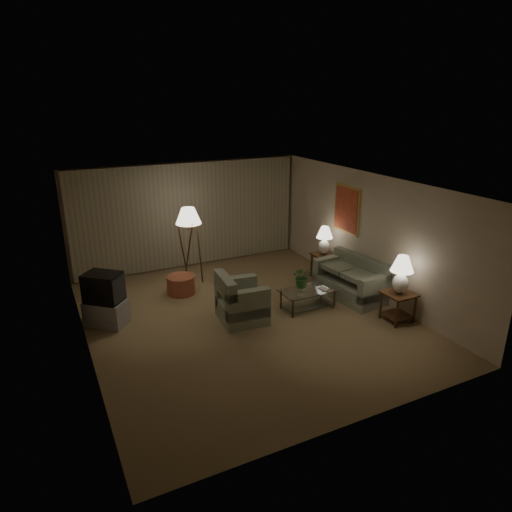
{
  "coord_description": "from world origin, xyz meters",
  "views": [
    {
      "loc": [
        -3.47,
        -7.51,
        4.25
      ],
      "look_at": [
        0.53,
        0.6,
        1.05
      ],
      "focal_mm": 32.0,
      "sensor_mm": 36.0,
      "label": 1
    }
  ],
  "objects_px": {
    "armchair": "(242,302)",
    "coffee_table": "(308,296)",
    "side_table_far": "(323,261)",
    "sofa": "(350,282)",
    "side_table_near": "(398,302)",
    "crt_tv": "(103,287)",
    "tv_cabinet": "(106,313)",
    "table_lamp_far": "(325,238)",
    "ottoman": "(181,285)",
    "vase": "(302,288)",
    "floor_lamp": "(190,244)",
    "table_lamp_near": "(402,271)"
  },
  "relations": [
    {
      "from": "side_table_far",
      "to": "tv_cabinet",
      "type": "height_order",
      "value": "side_table_far"
    },
    {
      "from": "sofa",
      "to": "armchair",
      "type": "height_order",
      "value": "armchair"
    },
    {
      "from": "table_lamp_far",
      "to": "crt_tv",
      "type": "bearing_deg",
      "value": -177.59
    },
    {
      "from": "side_table_near",
      "to": "side_table_far",
      "type": "xyz_separation_m",
      "value": [
        -0.0,
        2.6,
        -0.01
      ]
    },
    {
      "from": "coffee_table",
      "to": "vase",
      "type": "bearing_deg",
      "value": 180.0
    },
    {
      "from": "sofa",
      "to": "floor_lamp",
      "type": "relative_size",
      "value": 0.98
    },
    {
      "from": "side_table_far",
      "to": "crt_tv",
      "type": "distance_m",
      "value": 5.22
    },
    {
      "from": "table_lamp_far",
      "to": "floor_lamp",
      "type": "height_order",
      "value": "floor_lamp"
    },
    {
      "from": "tv_cabinet",
      "to": "vase",
      "type": "bearing_deg",
      "value": 24.53
    },
    {
      "from": "sofa",
      "to": "side_table_far",
      "type": "bearing_deg",
      "value": 166.45
    },
    {
      "from": "table_lamp_near",
      "to": "floor_lamp",
      "type": "height_order",
      "value": "floor_lamp"
    },
    {
      "from": "side_table_near",
      "to": "tv_cabinet",
      "type": "xyz_separation_m",
      "value": [
        -5.2,
        2.38,
        -0.16
      ]
    },
    {
      "from": "table_lamp_near",
      "to": "crt_tv",
      "type": "bearing_deg",
      "value": 155.4
    },
    {
      "from": "coffee_table",
      "to": "crt_tv",
      "type": "distance_m",
      "value": 4.09
    },
    {
      "from": "table_lamp_far",
      "to": "crt_tv",
      "type": "distance_m",
      "value": 5.21
    },
    {
      "from": "armchair",
      "to": "coffee_table",
      "type": "xyz_separation_m",
      "value": [
        1.44,
        -0.15,
        -0.11
      ]
    },
    {
      "from": "side_table_near",
      "to": "table_lamp_far",
      "type": "relative_size",
      "value": 0.88
    },
    {
      "from": "tv_cabinet",
      "to": "ottoman",
      "type": "xyz_separation_m",
      "value": [
        1.75,
        0.8,
        -0.04
      ]
    },
    {
      "from": "table_lamp_near",
      "to": "ottoman",
      "type": "relative_size",
      "value": 1.23
    },
    {
      "from": "side_table_near",
      "to": "floor_lamp",
      "type": "bearing_deg",
      "value": 129.26
    },
    {
      "from": "table_lamp_near",
      "to": "sofa",
      "type": "bearing_deg",
      "value": 96.34
    },
    {
      "from": "tv_cabinet",
      "to": "table_lamp_near",
      "type": "bearing_deg",
      "value": 16.71
    },
    {
      "from": "side_table_far",
      "to": "ottoman",
      "type": "relative_size",
      "value": 0.96
    },
    {
      "from": "table_lamp_far",
      "to": "coffee_table",
      "type": "relative_size",
      "value": 0.6
    },
    {
      "from": "armchair",
      "to": "crt_tv",
      "type": "distance_m",
      "value": 2.68
    },
    {
      "from": "sofa",
      "to": "side_table_near",
      "type": "height_order",
      "value": "sofa"
    },
    {
      "from": "table_lamp_far",
      "to": "coffee_table",
      "type": "height_order",
      "value": "table_lamp_far"
    },
    {
      "from": "armchair",
      "to": "coffee_table",
      "type": "distance_m",
      "value": 1.45
    },
    {
      "from": "table_lamp_near",
      "to": "vase",
      "type": "height_order",
      "value": "table_lamp_near"
    },
    {
      "from": "side_table_far",
      "to": "table_lamp_near",
      "type": "distance_m",
      "value": 2.68
    },
    {
      "from": "sofa",
      "to": "tv_cabinet",
      "type": "bearing_deg",
      "value": -108.25
    },
    {
      "from": "side_table_far",
      "to": "sofa",
      "type": "bearing_deg",
      "value": -96.84
    },
    {
      "from": "crt_tv",
      "to": "ottoman",
      "type": "bearing_deg",
      "value": 65.81
    },
    {
      "from": "armchair",
      "to": "coffee_table",
      "type": "height_order",
      "value": "armchair"
    },
    {
      "from": "ottoman",
      "to": "vase",
      "type": "relative_size",
      "value": 3.79
    },
    {
      "from": "side_table_near",
      "to": "side_table_far",
      "type": "distance_m",
      "value": 2.6
    },
    {
      "from": "coffee_table",
      "to": "tv_cabinet",
      "type": "xyz_separation_m",
      "value": [
        -3.9,
        1.13,
        -0.03
      ]
    },
    {
      "from": "table_lamp_near",
      "to": "vase",
      "type": "relative_size",
      "value": 4.66
    },
    {
      "from": "sofa",
      "to": "vase",
      "type": "height_order",
      "value": "sofa"
    },
    {
      "from": "vase",
      "to": "floor_lamp",
      "type": "bearing_deg",
      "value": 122.73
    },
    {
      "from": "tv_cabinet",
      "to": "floor_lamp",
      "type": "distance_m",
      "value": 2.64
    },
    {
      "from": "table_lamp_far",
      "to": "crt_tv",
      "type": "relative_size",
      "value": 0.84
    },
    {
      "from": "floor_lamp",
      "to": "vase",
      "type": "height_order",
      "value": "floor_lamp"
    },
    {
      "from": "coffee_table",
      "to": "floor_lamp",
      "type": "distance_m",
      "value": 3.08
    },
    {
      "from": "side_table_far",
      "to": "vase",
      "type": "xyz_separation_m",
      "value": [
        -1.45,
        -1.35,
        0.09
      ]
    },
    {
      "from": "armchair",
      "to": "side_table_far",
      "type": "height_order",
      "value": "armchair"
    },
    {
      "from": "crt_tv",
      "to": "vase",
      "type": "height_order",
      "value": "crt_tv"
    },
    {
      "from": "side_table_near",
      "to": "crt_tv",
      "type": "bearing_deg",
      "value": 155.4
    },
    {
      "from": "floor_lamp",
      "to": "coffee_table",
      "type": "bearing_deg",
      "value": -54.86
    },
    {
      "from": "table_lamp_near",
      "to": "ottoman",
      "type": "distance_m",
      "value": 4.77
    }
  ]
}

